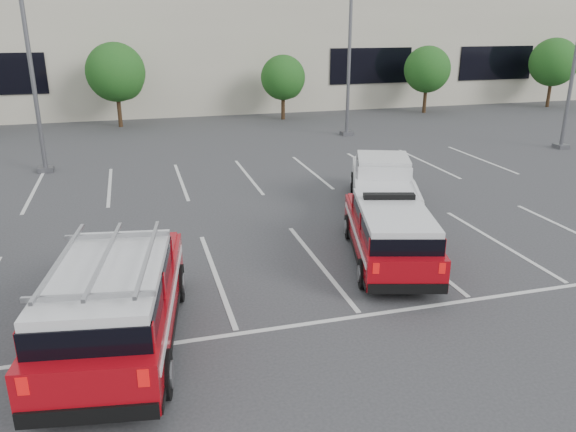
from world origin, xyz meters
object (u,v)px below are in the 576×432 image
object	(u,v)px
tree_mid_right	(284,79)
white_pickup	(383,189)
ladder_suv	(116,309)
tree_far_right	(554,64)
fire_chief_suv	(390,236)
convention_building	(187,38)
tree_mid_left	(117,74)
light_pole_mid	(350,37)
tree_right	(428,71)
light_pole_left	(27,42)

from	to	relation	value
tree_mid_right	white_pickup	bearing A→B (deg)	-95.04
tree_mid_right	ladder_suv	world-z (taller)	tree_mid_right
tree_far_right	fire_chief_suv	bearing A→B (deg)	-136.11
tree_mid_right	white_pickup	xyz separation A→B (m)	(-1.62, -18.33, -1.83)
fire_chief_suv	white_pickup	distance (m)	4.42
fire_chief_suv	white_pickup	world-z (taller)	fire_chief_suv
convention_building	tree_mid_left	xyz separation A→B (m)	(-5.09, -9.82, -1.68)
white_pickup	ladder_suv	bearing A→B (deg)	-121.93
tree_mid_right	fire_chief_suv	distance (m)	22.73
ladder_suv	tree_mid_right	bearing A→B (deg)	76.90
tree_mid_left	white_pickup	size ratio (longest dim) A/B	0.83
tree_far_right	ladder_suv	xyz separation A→B (m)	(-30.07, -24.77, -2.19)
fire_chief_suv	white_pickup	bearing A→B (deg)	83.08
convention_building	tree_mid_left	world-z (taller)	convention_building
light_pole_mid	white_pickup	bearing A→B (deg)	-106.01
tree_right	tree_far_right	bearing A→B (deg)	0.00
tree_mid_left	ladder_suv	size ratio (longest dim) A/B	0.85
tree_mid_left	ladder_suv	xyz separation A→B (m)	(-0.07, -24.77, -2.19)
tree_mid_right	tree_far_right	bearing A→B (deg)	0.00
tree_far_right	fire_chief_suv	world-z (taller)	tree_far_right
ladder_suv	light_pole_mid	bearing A→B (deg)	66.41
tree_right	light_pole_mid	distance (m)	10.38
tree_mid_left	fire_chief_suv	bearing A→B (deg)	-73.36
tree_right	light_pole_left	distance (m)	25.30
tree_far_right	convention_building	bearing A→B (deg)	158.49
ladder_suv	fire_chief_suv	bearing A→B (deg)	28.19
convention_building	tree_right	xyz separation A→B (m)	(14.91, -9.82, -1.95)
tree_mid_right	ladder_suv	size ratio (longest dim) A/B	0.70
tree_right	ladder_suv	size ratio (longest dim) A/B	0.78
light_pole_mid	fire_chief_suv	world-z (taller)	light_pole_mid
tree_mid_left	fire_chief_suv	world-z (taller)	tree_mid_left
tree_right	ladder_suv	world-z (taller)	tree_right
tree_mid_right	fire_chief_suv	bearing A→B (deg)	-98.38
tree_right	tree_mid_right	bearing A→B (deg)	-180.00
convention_building	white_pickup	bearing A→B (deg)	-83.33
convention_building	light_pole_mid	world-z (taller)	convention_building
light_pole_mid	white_pickup	distance (m)	13.56
convention_building	tree_mid_right	bearing A→B (deg)	-63.43
convention_building	light_pole_left	distance (m)	21.49
light_pole_mid	fire_chief_suv	xyz separation A→B (m)	(-5.21, -16.37, -4.47)
light_pole_mid	tree_far_right	bearing A→B (deg)	18.48
light_pole_left	light_pole_mid	size ratio (longest dim) A/B	1.00
light_pole_left	fire_chief_suv	size ratio (longest dim) A/B	1.95
tree_mid_left	ladder_suv	distance (m)	24.86
tree_right	fire_chief_suv	bearing A→B (deg)	-120.68
convention_building	ladder_suv	distance (m)	35.18
tree_mid_right	tree_far_right	world-z (taller)	tree_far_right
tree_mid_right	light_pole_left	world-z (taller)	light_pole_left
tree_mid_left	tree_right	world-z (taller)	tree_mid_left
tree_mid_left	tree_mid_right	world-z (taller)	tree_mid_left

